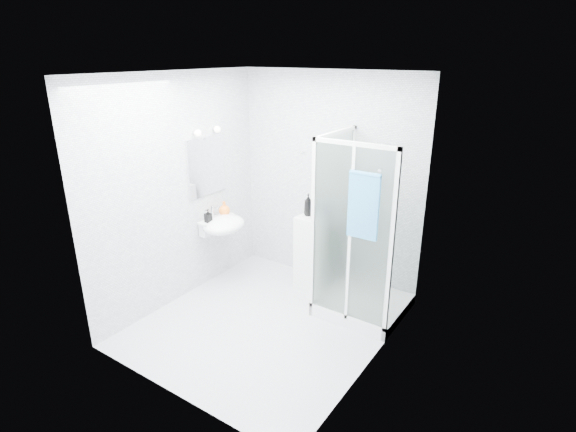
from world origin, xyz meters
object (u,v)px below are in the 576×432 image
Objects in this scene: shampoo_bottle_a at (308,205)px; soap_dispenser_orange at (224,208)px; shampoo_bottle_b at (324,209)px; wall_basin at (222,225)px; storage_cabinet at (315,252)px; shower_enclosure at (355,275)px; soap_dispenser_black at (208,216)px; hand_towel at (364,204)px.

soap_dispenser_orange is at bearing -157.02° from shampoo_bottle_a.
soap_dispenser_orange is at bearing -159.26° from shampoo_bottle_b.
wall_basin is 0.60× the size of storage_cabinet.
shower_enclosure reaches higher than soap_dispenser_black.
soap_dispenser_orange is (-1.17, -0.44, -0.09)m from shampoo_bottle_b.
soap_dispenser_orange is at bearing -174.05° from shower_enclosure.
shampoo_bottle_a is (-0.76, 0.23, 0.62)m from shower_enclosure.
shower_enclosure is 1.81m from soap_dispenser_orange.
wall_basin is 0.22m from soap_dispenser_orange.
wall_basin is 3.48× the size of soap_dispenser_black.
soap_dispenser_orange is at bearing -154.97° from storage_cabinet.
shampoo_bottle_a is (0.89, 0.55, 0.27)m from wall_basin.
storage_cabinet is at bearing 33.68° from soap_dispenser_black.
hand_towel is 2.44× the size of shampoo_bottle_a.
shower_enclosure reaches higher than storage_cabinet.
wall_basin is 1.08m from shampoo_bottle_a.
storage_cabinet is 1.42× the size of hand_towel.
shampoo_bottle_a is at bearing -171.07° from shampoo_bottle_b.
hand_towel is at bearing -2.59° from wall_basin.
shower_enclosure is 11.08× the size of soap_dispenser_orange.
shampoo_bottle_b reaches higher than storage_cabinet.
shower_enclosure reaches higher than shampoo_bottle_a.
storage_cabinet is 5.17× the size of soap_dispenser_orange.
shampoo_bottle_b reaches higher than soap_dispenser_black.
wall_basin is at bearing -61.22° from soap_dispenser_orange.
shampoo_bottle_a is at bearing 36.02° from soap_dispenser_black.
hand_towel is at bearing -32.61° from shampoo_bottle_a.
storage_cabinet is at bearing 29.19° from wall_basin.
shower_enclosure is at bearing 119.16° from hand_towel.
shampoo_bottle_b is 1.27× the size of soap_dispenser_orange.
wall_basin is 0.86× the size of hand_towel.
shampoo_bottle_b is 1.38m from soap_dispenser_black.
shampoo_bottle_b is (0.10, 0.02, 0.58)m from storage_cabinet.
hand_towel reaches higher than soap_dispenser_orange.
shampoo_bottle_a is 1.06m from soap_dispenser_orange.
soap_dispenser_black reaches higher than storage_cabinet.
hand_towel is (0.22, -0.40, 0.99)m from shower_enclosure.
shower_enclosure is 1.09m from hand_towel.
wall_basin is 1.99m from hand_towel.
shower_enclosure is at bearing 15.28° from soap_dispenser_black.
wall_basin is at bearing 177.41° from hand_towel.
shower_enclosure reaches higher than shampoo_bottle_b.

